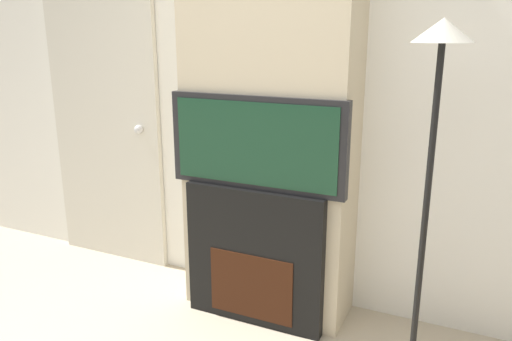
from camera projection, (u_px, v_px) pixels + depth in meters
wall_back at (285, 81)px, 2.94m from camera, size 6.00×0.06×2.70m
chimney_breast at (270, 85)px, 2.75m from camera, size 0.97×0.37×2.70m
fireplace at (256, 256)px, 2.84m from camera, size 0.82×0.15×0.81m
television at (256, 143)px, 2.66m from camera, size 1.01×0.07×0.51m
floor_lamp at (434, 125)px, 2.16m from camera, size 0.26×0.26×1.69m
entry_door at (105, 119)px, 3.51m from camera, size 0.91×0.09×2.08m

